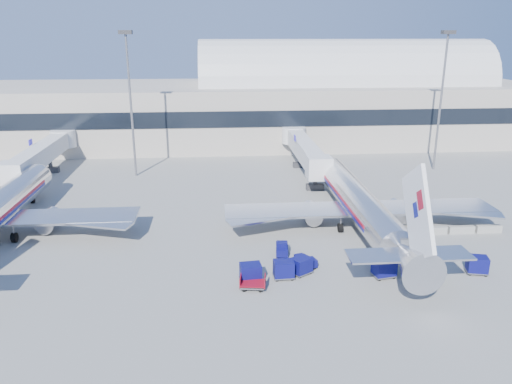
{
  "coord_description": "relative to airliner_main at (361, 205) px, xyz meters",
  "views": [
    {
      "loc": [
        -6.68,
        -49.59,
        22.22
      ],
      "look_at": [
        -2.28,
        6.0,
        4.37
      ],
      "focal_mm": 35.0,
      "sensor_mm": 36.0,
      "label": 1
    }
  ],
  "objects": [
    {
      "name": "tug_lead",
      "position": [
        -8.49,
        -10.06,
        -2.23
      ],
      "size": [
        2.57,
        1.79,
        1.52
      ],
      "rotation": [
        0.0,
        0.0,
        0.29
      ],
      "color": "#0A0B50",
      "rests_on": "ground"
    },
    {
      "name": "cart_train_a",
      "position": [
        -8.89,
        -11.12,
        -2.03
      ],
      "size": [
        2.39,
        2.26,
        1.68
      ],
      "rotation": [
        0.0,
        0.0,
        0.59
      ],
      "color": "#0A0B50",
      "rests_on": "ground"
    },
    {
      "name": "ramp_worker",
      "position": [
        3.9,
        -13.12,
        -2.06
      ],
      "size": [
        0.54,
        0.71,
        1.74
      ],
      "primitive_type": "imported",
      "rotation": [
        0.0,
        0.0,
        1.79
      ],
      "color": "#BEFF1A",
      "rests_on": "ground"
    },
    {
      "name": "barrier_far",
      "position": [
        14.6,
        -2.51,
        -2.48
      ],
      "size": [
        3.0,
        0.55,
        0.9
      ],
      "primitive_type": "cube",
      "color": "#9E9E96",
      "rests_on": "ground"
    },
    {
      "name": "cart_train_c",
      "position": [
        -13.87,
        -12.35,
        -1.97
      ],
      "size": [
        2.18,
        1.75,
        1.8
      ],
      "rotation": [
        0.0,
        0.0,
        0.1
      ],
      "color": "#0A0B50",
      "rests_on": "ground"
    },
    {
      "name": "barrier_near",
      "position": [
        8.0,
        -2.51,
        -2.48
      ],
      "size": [
        3.0,
        0.55,
        0.9
      ],
      "primitive_type": "cube",
      "color": "#9E9E96",
      "rests_on": "ground"
    },
    {
      "name": "jetbridge_mid",
      "position": [
        -44.4,
        26.3,
        1.0
      ],
      "size": [
        4.4,
        27.5,
        6.25
      ],
      "color": "silver",
      "rests_on": "ground"
    },
    {
      "name": "terminal",
      "position": [
        -23.6,
        51.46,
        4.6
      ],
      "size": [
        170.0,
        28.15,
        21.0
      ],
      "color": "#B2AA9E",
      "rests_on": "ground"
    },
    {
      "name": "cart_solo_far",
      "position": [
        8.04,
        -12.32,
        -2.0
      ],
      "size": [
        2.26,
        1.92,
        1.73
      ],
      "rotation": [
        0.0,
        0.0,
        -0.24
      ],
      "color": "#0A0B50",
      "rests_on": "ground"
    },
    {
      "name": "tug_right",
      "position": [
        -0.54,
        -9.4,
        -2.29
      ],
      "size": [
        2.36,
        2.08,
        1.39
      ],
      "rotation": [
        0.0,
        0.0,
        -0.6
      ],
      "color": "#0A0B50",
      "rests_on": "ground"
    },
    {
      "name": "cart_solo_near",
      "position": [
        -1.16,
        -12.34,
        -1.95
      ],
      "size": [
        2.35,
        1.96,
        1.84
      ],
      "rotation": [
        0.0,
        0.0,
        0.19
      ],
      "color": "#0A0B50",
      "rests_on": "ground"
    },
    {
      "name": "ground",
      "position": [
        -10.0,
        -4.51,
        -2.93
      ],
      "size": [
        260.0,
        260.0,
        0.0
      ],
      "primitive_type": "plane",
      "color": "gray",
      "rests_on": "ground"
    },
    {
      "name": "cart_open_red",
      "position": [
        -13.75,
        -13.67,
        -2.48
      ],
      "size": [
        2.52,
        1.94,
        0.62
      ],
      "rotation": [
        0.0,
        0.0,
        -0.14
      ],
      "color": "slate",
      "rests_on": "ground"
    },
    {
      "name": "mast_east",
      "position": [
        20.0,
        25.49,
        11.87
      ],
      "size": [
        2.0,
        1.2,
        22.6
      ],
      "color": "slate",
      "rests_on": "ground"
    },
    {
      "name": "barrier_mid",
      "position": [
        11.3,
        -2.51,
        -2.48
      ],
      "size": [
        3.0,
        0.55,
        0.9
      ],
      "primitive_type": "cube",
      "color": "#9E9E96",
      "rests_on": "ground"
    },
    {
      "name": "tug_left",
      "position": [
        -10.21,
        -6.62,
        -2.2
      ],
      "size": [
        1.49,
        2.57,
        1.6
      ],
      "rotation": [
        0.0,
        0.0,
        1.46
      ],
      "color": "#0A0B50",
      "rests_on": "ground"
    },
    {
      "name": "mast_west",
      "position": [
        -30.0,
        25.49,
        11.87
      ],
      "size": [
        2.0,
        1.2,
        22.6
      ],
      "color": "slate",
      "rests_on": "ground"
    },
    {
      "name": "cart_train_b",
      "position": [
        -10.71,
        -11.83,
        -2.0
      ],
      "size": [
        2.04,
        1.6,
        1.74
      ],
      "rotation": [
        0.0,
        0.0,
        0.05
      ],
      "color": "#0A0B50",
      "rests_on": "ground"
    },
    {
      "name": "jetbridge_near",
      "position": [
        -2.4,
        26.3,
        1.0
      ],
      "size": [
        4.4,
        27.5,
        6.25
      ],
      "color": "silver",
      "rests_on": "ground"
    },
    {
      "name": "airliner_main",
      "position": [
        0.0,
        0.0,
        0.0
      ],
      "size": [
        32.0,
        37.26,
        12.07
      ],
      "color": "silver",
      "rests_on": "ground"
    }
  ]
}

